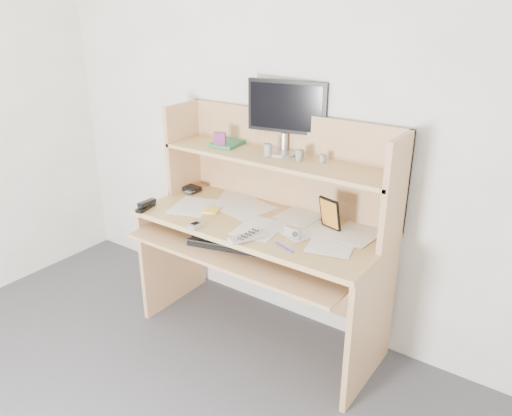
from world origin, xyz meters
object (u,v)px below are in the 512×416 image
Objects in this scene: keyboard at (235,243)px; desk at (268,225)px; game_case at (330,214)px; tv_remote at (248,237)px; monitor at (286,115)px.

desk is at bearing 61.68° from keyboard.
desk reaches higher than game_case.
tv_remote is (0.14, -0.07, 0.10)m from keyboard.
monitor is at bearing 173.04° from game_case.
desk is at bearing -159.34° from game_case.
desk is 0.32m from tv_remote.
game_case is 0.60m from monitor.
desk is 0.63m from monitor.
monitor is (0.04, 0.42, 0.63)m from keyboard.
tv_remote is 0.45m from game_case.
desk is 6.88× the size of tv_remote.
desk is at bearing 129.31° from tv_remote.
desk is 3.07× the size of monitor.
monitor reaches higher than desk.
game_case is at bearing 18.16° from keyboard.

